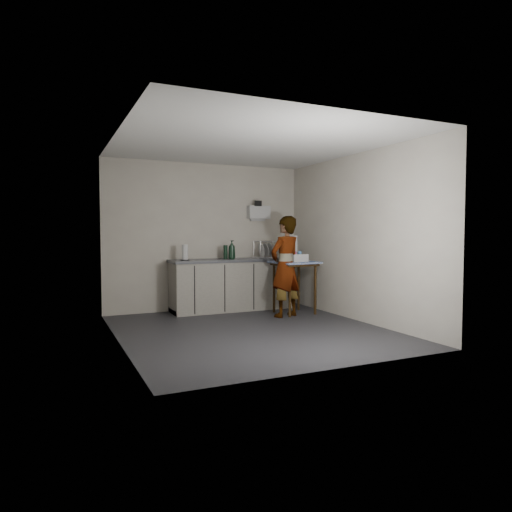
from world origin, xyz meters
name	(u,v)px	position (x,y,z in m)	size (l,w,h in m)	color
ground	(252,330)	(0.00, 0.00, 0.00)	(4.00, 4.00, 0.00)	#26262B
wall_back	(206,237)	(0.00, 1.99, 1.30)	(3.60, 0.02, 2.60)	beige
wall_right	(357,237)	(1.79, 0.00, 1.30)	(0.02, 4.00, 2.60)	beige
wall_left	(119,239)	(-1.79, 0.00, 1.30)	(0.02, 4.00, 2.60)	beige
ceiling	(252,144)	(0.00, 0.00, 2.60)	(3.60, 4.00, 0.01)	white
kitchen_counter	(233,286)	(0.40, 1.70, 0.43)	(2.24, 0.62, 0.91)	black
wall_shelf	(259,212)	(1.00, 1.92, 1.75)	(0.42, 0.18, 0.37)	silver
side_table	(294,268)	(1.21, 0.93, 0.77)	(0.73, 0.73, 0.89)	#39250D
standing_man	(285,267)	(0.93, 0.74, 0.82)	(0.60, 0.39, 1.64)	#B2A593
soap_bottle	(232,250)	(0.35, 1.63, 1.07)	(0.13, 0.13, 0.33)	black
soda_can	(232,255)	(0.40, 1.72, 0.98)	(0.07, 0.07, 0.13)	red
dark_bottle	(226,252)	(0.25, 1.68, 1.03)	(0.07, 0.07, 0.24)	black
paper_towel	(185,253)	(-0.50, 1.61, 1.04)	(0.15, 0.15, 0.27)	black
dish_rack	(267,254)	(1.08, 1.75, 0.98)	(0.45, 0.34, 0.31)	white
bakery_box	(295,256)	(1.20, 0.91, 0.98)	(0.35, 0.36, 0.44)	silver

